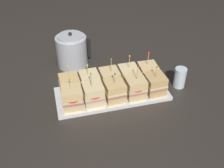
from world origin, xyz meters
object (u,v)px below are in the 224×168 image
object	(u,v)px
serving_platter	(112,94)
sandwich_back_left	(89,82)
sandwich_front_far_right	(155,84)
sandwich_back_far_left	(69,85)
sandwich_back_far_right	(148,73)
drinking_glass	(180,78)
sandwich_front_left	(93,94)
sandwich_back_right	(129,76)
sandwich_front_center	(115,91)
sandwich_front_right	(135,87)
sandwich_front_far_left	(72,98)
kettle_steel	(72,51)
sandwich_back_center	(110,79)

from	to	relation	value
serving_platter	sandwich_back_left	bearing A→B (deg)	152.79
sandwich_front_far_right	sandwich_back_far_left	distance (m)	0.43
serving_platter	sandwich_back_far_right	distance (m)	0.22
sandwich_back_left	drinking_glass	distance (m)	0.47
sandwich_front_left	sandwich_back_left	distance (m)	0.10
sandwich_front_left	sandwich_back_right	world-z (taller)	sandwich_front_left
serving_platter	sandwich_front_left	distance (m)	0.13
sandwich_back_far_right	drinking_glass	world-z (taller)	sandwich_back_far_right
sandwich_front_center	sandwich_back_far_left	xyz separation A→B (m)	(-0.21, 0.10, 0.00)
sandwich_back_far_left	sandwich_back_right	distance (m)	0.31
sandwich_front_right	sandwich_front_far_right	xyz separation A→B (m)	(0.10, 0.00, -0.00)
sandwich_front_far_left	kettle_steel	world-z (taller)	kettle_steel
sandwich_front_far_right	sandwich_back_center	distance (m)	0.23
sandwich_front_left	sandwich_back_right	distance (m)	0.23
sandwich_back_far_left	sandwich_back_far_right	world-z (taller)	sandwich_back_far_right
sandwich_front_right	sandwich_back_center	bearing A→B (deg)	134.54
sandwich_front_far_left	sandwich_front_left	world-z (taller)	sandwich_front_left
sandwich_front_far_left	sandwich_front_left	xyz separation A→B (m)	(0.10, 0.00, -0.00)
serving_platter	sandwich_back_far_left	xyz separation A→B (m)	(-0.21, 0.05, 0.06)
sandwich_front_right	sandwich_back_right	size ratio (longest dim) A/B	1.03
sandwich_front_right	sandwich_back_far_left	world-z (taller)	sandwich_front_right
sandwich_back_right	sandwich_back_far_right	bearing A→B (deg)	1.26
sandwich_front_far_left	drinking_glass	distance (m)	0.57
sandwich_back_far_left	sandwich_back_far_right	bearing A→B (deg)	0.22
sandwich_front_far_right	kettle_steel	size ratio (longest dim) A/B	0.77
sandwich_front_center	sandwich_back_right	size ratio (longest dim) A/B	0.89
sandwich_front_left	sandwich_back_right	size ratio (longest dim) A/B	1.01
sandwich_front_left	sandwich_back_far_right	size ratio (longest dim) A/B	1.03
sandwich_front_center	sandwich_back_far_right	size ratio (longest dim) A/B	0.90
sandwich_back_left	sandwich_front_left	bearing A→B (deg)	-90.88
sandwich_front_far_right	kettle_steel	distance (m)	0.53
kettle_steel	drinking_glass	world-z (taller)	kettle_steel
sandwich_back_center	sandwich_back_far_right	size ratio (longest dim) A/B	1.00
serving_platter	drinking_glass	distance (m)	0.37
sandwich_front_center	sandwich_back_left	bearing A→B (deg)	135.90
serving_platter	sandwich_front_far_right	world-z (taller)	sandwich_front_far_right
sandwich_back_far_left	sandwich_back_center	bearing A→B (deg)	0.57
serving_platter	sandwich_front_right	xyz separation A→B (m)	(0.10, -0.05, 0.06)
sandwich_front_left	sandwich_back_right	bearing A→B (deg)	25.71
sandwich_front_right	drinking_glass	distance (m)	0.26
sandwich_front_far_left	sandwich_back_center	world-z (taller)	sandwich_back_center
sandwich_front_center	sandwich_back_right	world-z (taller)	sandwich_back_right
sandwich_front_left	sandwich_back_far_right	xyz separation A→B (m)	(0.31, 0.10, -0.00)
sandwich_back_left	drinking_glass	bearing A→B (deg)	-8.06
sandwich_front_center	sandwich_back_left	world-z (taller)	sandwich_back_left
sandwich_front_center	sandwich_back_center	size ratio (longest dim) A/B	0.91
sandwich_front_far_right	sandwich_back_far_left	world-z (taller)	sandwich_back_far_left
sandwich_back_left	sandwich_back_right	size ratio (longest dim) A/B	0.90
sandwich_front_far_left	sandwich_front_left	distance (m)	0.10
sandwich_back_right	drinking_glass	bearing A→B (deg)	-13.46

